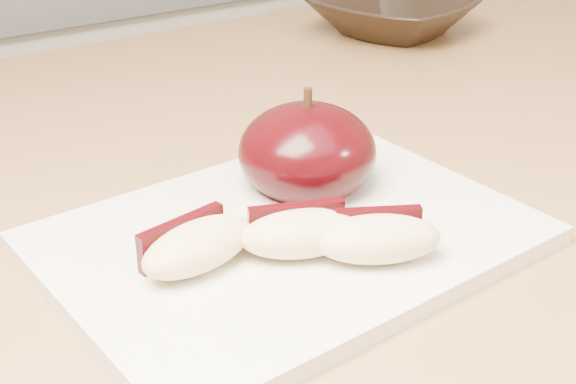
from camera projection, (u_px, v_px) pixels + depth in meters
cutting_board at (288, 238)px, 0.47m from camera, size 0.28×0.22×0.01m
apple_half at (307, 152)px, 0.51m from camera, size 0.09×0.09×0.07m
apple_wedge_a at (196, 245)px, 0.43m from camera, size 0.08×0.05×0.03m
apple_wedge_b at (302, 232)px, 0.44m from camera, size 0.08×0.06×0.03m
apple_wedge_c at (377, 238)px, 0.44m from camera, size 0.08×0.06×0.03m
bowl at (394, 14)px, 0.86m from camera, size 0.22×0.22×0.04m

